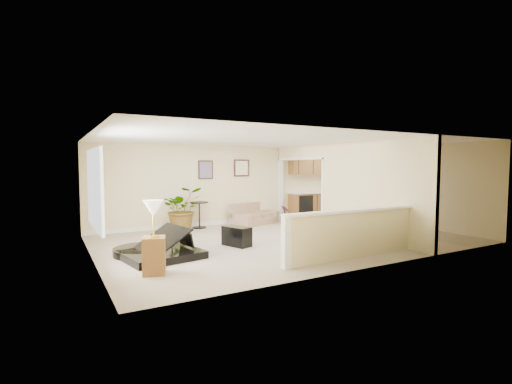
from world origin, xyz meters
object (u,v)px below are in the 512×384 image
palm_plant (183,209)px  small_plant (285,216)px  accent_table (199,211)px  piano (158,229)px  piano_bench (237,236)px  lamp_stand (154,243)px  loveseat (253,213)px

palm_plant → small_plant: (3.31, -0.35, -0.38)m
accent_table → small_plant: accent_table is taller
piano → palm_plant: size_ratio=1.51×
palm_plant → small_plant: size_ratio=2.25×
piano_bench → palm_plant: (-0.43, 2.64, 0.40)m
piano_bench → accent_table: 2.80m
accent_table → palm_plant: 0.59m
piano_bench → small_plant: small_plant is taller
palm_plant → piano: bearing=-117.3°
palm_plant → lamp_stand: bearing=-114.6°
loveseat → accent_table: size_ratio=2.26×
piano → palm_plant: piano is taller
loveseat → accent_table: (-1.86, -0.00, 0.18)m
piano → piano_bench: 1.92m
piano → small_plant: (4.75, 2.45, -0.34)m
lamp_stand → piano_bench: bearing=30.6°
piano → accent_table: bearing=45.6°
accent_table → lamp_stand: lamp_stand is taller
loveseat → accent_table: bearing=161.6°
piano_bench → accent_table: (0.13, 2.78, 0.28)m
loveseat → palm_plant: bearing=165.0°
piano_bench → loveseat: bearing=54.5°
piano → small_plant: 5.35m
palm_plant → loveseat: bearing=3.6°
palm_plant → lamp_stand: 4.36m
loveseat → palm_plant: size_ratio=1.41×
piano_bench → lamp_stand: lamp_stand is taller
piano → piano_bench: bearing=-5.2°
piano → lamp_stand: (-0.37, -1.17, -0.03)m
piano → accent_table: 3.56m
piano_bench → small_plant: size_ratio=1.21×
small_plant → piano: bearing=-152.8°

